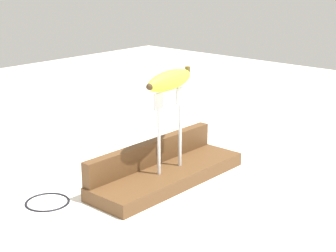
# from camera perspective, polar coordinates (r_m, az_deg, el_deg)

# --- Properties ---
(ground_plane) EXTENTS (3.00, 3.00, 0.00)m
(ground_plane) POSITION_cam_1_polar(r_m,az_deg,el_deg) (1.18, 0.00, -6.04)
(ground_plane) COLOR white
(wooden_board) EXTENTS (0.39, 0.12, 0.03)m
(wooden_board) POSITION_cam_1_polar(r_m,az_deg,el_deg) (1.18, 0.00, -5.36)
(wooden_board) COLOR brown
(wooden_board) RESTS_ON ground
(board_backstop) EXTENTS (0.38, 0.02, 0.05)m
(board_backstop) POSITION_cam_1_polar(r_m,az_deg,el_deg) (1.20, -1.80, -2.87)
(board_backstop) COLOR brown
(board_backstop) RESTS_ON wooden_board
(fork_stand_center) EXTENTS (0.10, 0.01, 0.18)m
(fork_stand_center) POSITION_cam_1_polar(r_m,az_deg,el_deg) (1.13, 0.19, 0.34)
(fork_stand_center) COLOR silver
(fork_stand_center) RESTS_ON wooden_board
(banana_raised_center) EXTENTS (0.16, 0.06, 0.04)m
(banana_raised_center) POSITION_cam_1_polar(r_m,az_deg,el_deg) (1.11, 0.19, 4.97)
(banana_raised_center) COLOR #B2C138
(banana_raised_center) RESTS_ON fork_stand_center
(fork_fallen_near) EXTENTS (0.11, 0.14, 0.01)m
(fork_fallen_near) POSITION_cam_1_polar(r_m,az_deg,el_deg) (1.65, 2.76, 0.72)
(fork_fallen_near) COLOR silver
(fork_fallen_near) RESTS_ON ground
(wire_coil) EXTENTS (0.09, 0.09, 0.01)m
(wire_coil) POSITION_cam_1_polar(r_m,az_deg,el_deg) (1.11, -12.91, -7.93)
(wire_coil) COLOR black
(wire_coil) RESTS_ON ground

